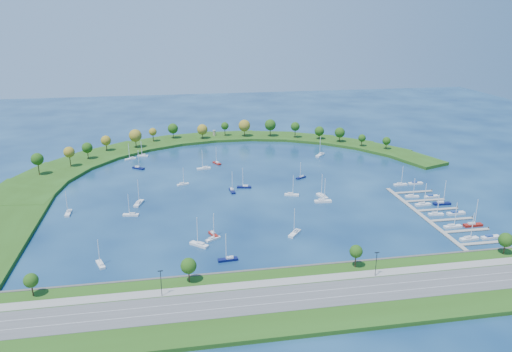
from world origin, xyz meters
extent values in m
plane|color=#071D42|center=(0.00, 0.00, 0.00)|extent=(700.00, 700.00, 0.00)
cube|color=#254713|center=(0.00, -124.00, 0.80)|extent=(420.00, 42.00, 1.60)
cube|color=#474442|center=(0.00, -102.50, 0.90)|extent=(420.00, 1.20, 1.80)
cube|color=#515154|center=(0.00, -124.00, 1.66)|extent=(420.00, 16.00, 0.12)
cube|color=gray|center=(0.00, -113.00, 1.66)|extent=(420.00, 5.00, 0.12)
cube|color=silver|center=(0.00, -126.50, 1.73)|extent=(420.00, 0.15, 0.02)
cube|color=silver|center=(0.00, -121.50, 1.73)|extent=(420.00, 0.15, 0.02)
cylinder|color=#382314|center=(-95.00, -107.00, 4.05)|extent=(0.56, 0.56, 4.90)
sphere|color=#1C4310|center=(-95.00, -107.00, 7.54)|extent=(5.20, 5.20, 5.20)
cylinder|color=#382314|center=(-40.00, -107.00, 4.22)|extent=(0.56, 0.56, 5.25)
sphere|color=#1C4310|center=(-40.00, -107.00, 8.05)|extent=(6.00, 6.00, 6.00)
cylinder|color=#382314|center=(25.00, -107.00, 4.40)|extent=(0.56, 0.56, 5.60)
sphere|color=#1C4310|center=(25.00, -107.00, 8.24)|extent=(5.20, 5.20, 5.20)
cylinder|color=#382314|center=(90.00, -107.00, 4.05)|extent=(0.56, 0.56, 4.90)
sphere|color=#1C4310|center=(90.00, -107.00, 7.70)|extent=(6.00, 6.00, 6.00)
cylinder|color=black|center=(-50.00, -115.00, 6.60)|extent=(0.24, 0.24, 10.00)
cylinder|color=black|center=(30.00, -115.00, 6.60)|extent=(0.24, 0.24, 10.00)
cube|color=#254713|center=(-126.75, 7.81, 1.00)|extent=(43.73, 48.72, 2.00)
cube|color=#254713|center=(-118.83, 37.57, 1.00)|extent=(50.23, 54.30, 2.00)
cube|color=#254713|center=(-104.03, 64.58, 1.00)|extent=(54.07, 56.09, 2.00)
cube|color=#254713|center=(-83.21, 87.27, 1.00)|extent=(55.20, 54.07, 2.00)
cube|color=#254713|center=(-57.57, 104.32, 1.00)|extent=(53.65, 48.47, 2.00)
cube|color=#254713|center=(-28.60, 114.76, 1.00)|extent=(49.62, 39.75, 2.00)
cube|color=#254713|center=(2.03, 117.98, 1.00)|extent=(44.32, 29.96, 2.00)
cube|color=#254713|center=(32.54, 113.79, 1.00)|extent=(49.49, 38.05, 2.00)
cube|color=#254713|center=(61.17, 102.44, 1.00)|extent=(51.13, 44.12, 2.00)
cube|color=#254713|center=(86.25, 84.58, 1.00)|extent=(49.19, 47.96, 2.00)
cube|color=#254713|center=(106.34, 61.24, 1.00)|extent=(43.90, 49.49, 2.00)
cube|color=#254713|center=(120.28, 33.78, 1.00)|extent=(35.67, 48.74, 2.00)
cylinder|color=#382314|center=(-125.02, 36.44, 6.28)|extent=(0.56, 0.56, 8.57)
sphere|color=#1C4310|center=(-125.02, 36.44, 12.08)|extent=(7.54, 7.54, 7.54)
cylinder|color=#382314|center=(-108.99, 50.83, 6.17)|extent=(0.56, 0.56, 8.35)
sphere|color=brown|center=(-108.99, 50.83, 11.76)|extent=(7.07, 7.07, 7.07)
cylinder|color=#382314|center=(-100.34, 67.32, 5.24)|extent=(0.56, 0.56, 6.48)
sphere|color=#1C4310|center=(-100.34, 67.32, 9.92)|extent=(7.18, 7.18, 7.18)
cylinder|color=#382314|center=(-90.18, 86.71, 5.07)|extent=(0.56, 0.56, 6.15)
sphere|color=brown|center=(-90.18, 86.71, 9.59)|extent=(7.22, 7.22, 7.22)
cylinder|color=#382314|center=(-69.72, 92.10, 5.63)|extent=(0.56, 0.56, 7.26)
sphere|color=brown|center=(-69.72, 92.10, 11.11)|extent=(9.25, 9.25, 9.25)
cylinder|color=#382314|center=(-57.57, 108.42, 5.21)|extent=(0.56, 0.56, 6.41)
sphere|color=brown|center=(-57.57, 108.42, 9.62)|extent=(6.04, 6.04, 6.04)
cylinder|color=#382314|center=(-42.13, 115.90, 5.15)|extent=(0.56, 0.56, 6.29)
sphere|color=#1C4310|center=(-42.13, 115.90, 9.91)|extent=(8.11, 8.11, 8.11)
cylinder|color=#382314|center=(-19.34, 110.81, 4.87)|extent=(0.56, 0.56, 5.73)
sphere|color=brown|center=(-19.34, 110.81, 9.39)|extent=(8.30, 8.30, 8.30)
cylinder|color=#382314|center=(-0.81, 116.84, 5.49)|extent=(0.56, 0.56, 6.98)
sphere|color=#1C4310|center=(-0.81, 116.84, 10.21)|extent=(6.16, 6.16, 6.16)
cylinder|color=#382314|center=(14.44, 112.43, 5.50)|extent=(0.56, 0.56, 7.01)
sphere|color=brown|center=(14.44, 112.43, 10.88)|extent=(9.35, 9.35, 9.35)
cylinder|color=#382314|center=(34.90, 108.87, 5.82)|extent=(0.56, 0.56, 7.64)
sphere|color=#1C4310|center=(34.90, 108.87, 11.43)|extent=(8.99, 8.99, 8.99)
cylinder|color=#382314|center=(53.48, 100.99, 5.85)|extent=(0.56, 0.56, 7.69)
sphere|color=#1C4310|center=(53.48, 100.99, 11.12)|extent=(7.13, 7.13, 7.13)
cylinder|color=#382314|center=(71.13, 93.38, 4.47)|extent=(0.56, 0.56, 4.94)
sphere|color=#1C4310|center=(71.13, 93.38, 8.44)|extent=(7.52, 7.52, 7.52)
cylinder|color=#382314|center=(83.82, 81.81, 4.97)|extent=(0.56, 0.56, 5.95)
sphere|color=#1C4310|center=(83.82, 81.81, 9.51)|extent=(7.82, 7.82, 7.82)
cylinder|color=#382314|center=(95.91, 66.73, 4.59)|extent=(0.56, 0.56, 5.19)
sphere|color=#1C4310|center=(95.91, 66.73, 8.31)|extent=(5.63, 5.63, 5.63)
cylinder|color=#382314|center=(110.33, 55.63, 4.53)|extent=(0.56, 0.56, 5.06)
sphere|color=#1C4310|center=(110.33, 55.63, 8.24)|extent=(5.86, 5.86, 5.86)
cylinder|color=gray|center=(-9.24, 119.34, 4.04)|extent=(2.20, 2.20, 4.09)
cylinder|color=gray|center=(-9.24, 119.34, 6.24)|extent=(2.60, 2.60, 0.30)
cube|color=gray|center=(78.00, -61.00, 0.35)|extent=(2.20, 82.00, 0.40)
cube|color=gray|center=(90.10, -94.00, 0.35)|extent=(22.00, 2.00, 0.40)
cylinder|color=#382314|center=(101.00, -94.00, 0.60)|extent=(0.36, 0.36, 1.60)
cube|color=gray|center=(90.10, -80.80, 0.35)|extent=(22.00, 2.00, 0.40)
cylinder|color=#382314|center=(101.00, -80.80, 0.60)|extent=(0.36, 0.36, 1.60)
cube|color=gray|center=(90.10, -67.60, 0.35)|extent=(22.00, 2.00, 0.40)
cylinder|color=#382314|center=(101.00, -67.60, 0.60)|extent=(0.36, 0.36, 1.60)
cube|color=gray|center=(90.10, -54.40, 0.35)|extent=(22.00, 2.00, 0.40)
cylinder|color=#382314|center=(101.00, -54.40, 0.60)|extent=(0.36, 0.36, 1.60)
cube|color=gray|center=(90.10, -41.20, 0.35)|extent=(22.00, 2.00, 0.40)
cylinder|color=#382314|center=(101.00, -41.20, 0.60)|extent=(0.36, 0.36, 1.60)
cube|color=gray|center=(90.10, -28.00, 0.35)|extent=(22.00, 2.00, 0.40)
cylinder|color=#382314|center=(101.00, -28.00, 0.60)|extent=(0.36, 0.36, 1.60)
cube|color=silver|center=(-62.64, -19.48, 0.56)|extent=(5.24, 9.74, 1.13)
cube|color=silver|center=(-62.91, -20.38, 1.52)|extent=(2.71, 3.68, 0.79)
cylinder|color=silver|center=(-62.42, -18.76, 7.46)|extent=(0.32, 0.32, 12.67)
cube|color=silver|center=(60.00, 53.75, 0.58)|extent=(8.53, 8.95, 1.16)
cube|color=silver|center=(60.65, 54.46, 1.57)|extent=(3.68, 3.77, 0.81)
cylinder|color=silver|center=(59.48, 53.18, 7.69)|extent=(0.32, 0.32, 13.05)
cube|color=#0A0F40|center=(33.56, 7.68, 0.43)|extent=(7.17, 5.39, 0.86)
cube|color=silver|center=(34.17, 8.05, 1.16)|extent=(2.87, 2.49, 0.60)
cylinder|color=silver|center=(33.06, 7.39, 5.69)|extent=(0.32, 0.32, 9.66)
cube|color=silver|center=(36.64, -26.07, 0.54)|extent=(4.76, 9.39, 1.09)
cube|color=silver|center=(36.87, -26.95, 1.47)|extent=(2.52, 3.51, 0.76)
cylinder|color=silver|center=(36.46, -25.37, 7.19)|extent=(0.32, 0.32, 12.21)
cube|color=silver|center=(-38.45, 7.63, 0.43)|extent=(7.43, 4.64, 0.86)
cube|color=silver|center=(-39.11, 7.35, 1.17)|extent=(2.87, 2.28, 0.61)
cylinder|color=silver|center=(-37.92, 7.85, 5.73)|extent=(0.32, 0.32, 9.73)
cube|color=silver|center=(-74.63, -85.27, 0.46)|extent=(4.74, 7.95, 0.92)
cube|color=silver|center=(-74.36, -85.99, 1.25)|extent=(2.36, 3.05, 0.65)
cylinder|color=silver|center=(-74.85, -84.70, 6.11)|extent=(0.32, 0.32, 10.38)
cube|color=maroon|center=(-14.40, 46.95, 0.47)|extent=(5.50, 7.95, 0.94)
cube|color=silver|center=(-14.05, 46.26, 1.27)|extent=(2.61, 3.13, 0.66)
cylinder|color=silver|center=(-14.69, 47.51, 6.21)|extent=(0.32, 0.32, 10.54)
cube|color=silver|center=(-97.17, -26.96, 0.51)|extent=(2.39, 8.51, 1.02)
cube|color=silver|center=(-97.17, -26.11, 1.38)|extent=(1.67, 2.98, 0.72)
cylinder|color=silver|center=(-97.17, -27.64, 6.77)|extent=(0.32, 0.32, 11.49)
cube|color=silver|center=(-27.72, -69.43, 0.45)|extent=(7.37, 5.73, 0.89)
cube|color=silver|center=(-28.35, -69.82, 1.20)|extent=(2.97, 2.62, 0.62)
cylinder|color=silver|center=(-27.22, -69.11, 5.90)|extent=(0.32, 0.32, 10.01)
cube|color=silver|center=(-64.35, 74.23, 0.45)|extent=(7.83, 3.68, 0.91)
cube|color=silver|center=(-63.62, 74.07, 1.22)|extent=(2.90, 2.01, 0.63)
cylinder|color=silver|center=(-64.94, 74.36, 6.00)|extent=(0.32, 0.32, 10.19)
cube|color=silver|center=(-24.03, 36.36, 0.54)|extent=(9.26, 3.97, 1.08)
cube|color=silver|center=(-23.14, 36.51, 1.45)|extent=(3.39, 2.26, 0.75)
cylinder|color=silver|center=(-24.73, 36.25, 7.13)|extent=(0.32, 0.32, 12.11)
cube|color=silver|center=(-34.25, -74.38, 0.54)|extent=(8.37, 7.98, 1.08)
cube|color=silver|center=(-33.58, -74.99, 1.46)|extent=(3.53, 3.44, 0.76)
cylinder|color=silver|center=(-34.78, -73.89, 7.18)|extent=(0.32, 0.32, 12.20)
cube|color=silver|center=(9.80, -70.39, 0.53)|extent=(7.58, 8.46, 1.07)
cube|color=silver|center=(10.36, -69.70, 1.44)|extent=(3.33, 3.52, 0.75)
cylinder|color=silver|center=(9.35, -70.94, 7.08)|extent=(0.32, 0.32, 12.02)
cube|color=#0A0F40|center=(-65.93, 44.69, 0.51)|extent=(8.27, 7.05, 1.03)
cube|color=silver|center=(-66.62, 45.20, 1.39)|extent=(3.40, 3.14, 0.72)
cylinder|color=silver|center=(-65.39, 44.27, 6.80)|extent=(0.32, 0.32, 11.54)
cube|color=silver|center=(34.79, -33.48, 0.55)|extent=(9.35, 3.16, 1.11)
cube|color=silver|center=(33.87, -33.43, 1.49)|extent=(3.33, 2.01, 0.77)
cylinder|color=silver|center=(35.53, -33.53, 7.32)|extent=(0.32, 0.32, 12.43)
cube|color=silver|center=(20.72, -20.67, 0.48)|extent=(8.29, 4.63, 0.96)
cube|color=silver|center=(19.96, -20.42, 1.29)|extent=(3.15, 2.36, 0.67)
cylinder|color=silver|center=(21.32, -20.87, 6.35)|extent=(0.32, 0.32, 10.79)
cube|color=maroon|center=(-27.03, -65.09, 0.46)|extent=(4.60, 7.88, 0.91)
cube|color=silver|center=(-27.29, -64.37, 1.23)|extent=(2.31, 3.01, 0.64)
cylinder|color=silver|center=(-26.83, -65.66, 6.05)|extent=(0.32, 0.32, 10.28)
cube|color=#0A0F40|center=(-11.23, -8.92, 0.50)|extent=(3.00, 8.47, 1.00)
cube|color=silver|center=(-11.30, -8.09, 1.34)|extent=(1.86, 3.03, 0.70)
cylinder|color=silver|center=(-11.18, -9.58, 6.60)|extent=(0.32, 0.32, 11.21)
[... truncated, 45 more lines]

